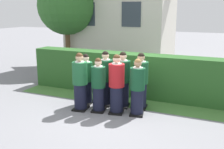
# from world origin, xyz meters

# --- Properties ---
(ground_plane) EXTENTS (60.00, 60.00, 0.00)m
(ground_plane) POSITION_xyz_m (0.00, 0.00, 0.00)
(ground_plane) COLOR slate
(student_front_row_0) EXTENTS (0.44, 0.53, 1.69)m
(student_front_row_0) POSITION_xyz_m (-0.83, -0.13, 0.81)
(student_front_row_0) COLOR black
(student_front_row_0) RESTS_ON ground
(student_front_row_1) EXTENTS (0.44, 0.53, 1.57)m
(student_front_row_1) POSITION_xyz_m (-0.28, -0.03, 0.75)
(student_front_row_1) COLOR black
(student_front_row_1) RESTS_ON ground
(student_in_red_blazer) EXTENTS (0.48, 0.57, 1.69)m
(student_in_red_blazer) POSITION_xyz_m (0.24, 0.07, 0.81)
(student_in_red_blazer) COLOR black
(student_in_red_blazer) RESTS_ON ground
(student_front_row_3) EXTENTS (0.46, 0.54, 1.59)m
(student_front_row_3) POSITION_xyz_m (0.82, 0.16, 0.76)
(student_front_row_3) COLOR black
(student_front_row_3) RESTS_ON ground
(student_rear_row_0) EXTENTS (0.41, 0.48, 1.57)m
(student_rear_row_0) POSITION_xyz_m (-0.93, 0.41, 0.75)
(student_rear_row_0) COLOR black
(student_rear_row_0) RESTS_ON ground
(student_rear_row_1) EXTENTS (0.44, 0.55, 1.68)m
(student_rear_row_1) POSITION_xyz_m (-0.33, 0.55, 0.80)
(student_rear_row_1) COLOR black
(student_rear_row_1) RESTS_ON ground
(student_rear_row_2) EXTENTS (0.47, 0.55, 1.69)m
(student_rear_row_2) POSITION_xyz_m (0.21, 0.59, 0.80)
(student_rear_row_2) COLOR black
(student_rear_row_2) RESTS_ON ground
(student_rear_row_3) EXTENTS (0.44, 0.52, 1.67)m
(student_rear_row_3) POSITION_xyz_m (0.73, 0.70, 0.80)
(student_rear_row_3) COLOR black
(student_rear_row_3) RESTS_ON ground
(hedge) EXTENTS (7.38, 0.70, 1.44)m
(hedge) POSITION_xyz_m (0.00, 1.82, 0.72)
(hedge) COLOR #285623
(hedge) RESTS_ON ground
(school_building_main) EXTENTS (5.39, 3.46, 5.82)m
(school_building_main) POSITION_xyz_m (-2.29, 6.64, 2.98)
(school_building_main) COLOR beige
(school_building_main) RESTS_ON ground
(oak_tree_left) EXTENTS (2.79, 2.79, 4.45)m
(oak_tree_left) POSITION_xyz_m (-4.39, 4.75, 3.04)
(oak_tree_left) COLOR brown
(oak_tree_left) RESTS_ON ground
(lawn_strip) EXTENTS (7.38, 0.90, 0.01)m
(lawn_strip) POSITION_xyz_m (0.00, 1.02, 0.00)
(lawn_strip) COLOR #477A38
(lawn_strip) RESTS_ON ground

